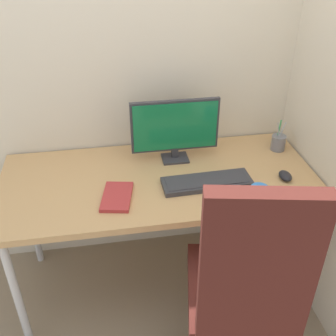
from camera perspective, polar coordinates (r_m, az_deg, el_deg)
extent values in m
plane|color=gray|center=(2.56, -1.06, -15.44)|extent=(8.00, 8.00, 0.00)
cube|color=beige|center=(2.16, -3.12, 19.12)|extent=(3.26, 0.04, 2.80)
cube|color=tan|center=(2.07, -1.26, -1.74)|extent=(1.61, 0.73, 0.03)
cylinder|color=silver|center=(2.14, -20.62, -16.32)|extent=(0.04, 0.04, 0.72)
cylinder|color=silver|center=(2.30, 18.94, -11.78)|extent=(0.04, 0.04, 0.72)
cylinder|color=silver|center=(2.57, -18.80, -6.45)|extent=(0.04, 0.04, 0.72)
cylinder|color=silver|center=(2.70, 13.57, -3.32)|extent=(0.04, 0.04, 0.72)
sphere|color=black|center=(2.40, 14.26, -20.42)|extent=(0.05, 0.05, 0.05)
cube|color=#B2B5BA|center=(2.29, 11.71, -21.69)|extent=(0.28, 0.16, 0.03)
sphere|color=black|center=(2.41, 5.75, -18.70)|extent=(0.05, 0.05, 0.05)
cube|color=#B2B5BA|center=(2.30, 7.22, -20.76)|extent=(0.07, 0.30, 0.03)
cylinder|color=#B2B5BA|center=(2.08, 9.23, -20.75)|extent=(0.04, 0.04, 0.34)
cube|color=#4C1E19|center=(1.91, 9.81, -16.85)|extent=(0.53, 0.58, 0.09)
cube|color=#4C1E19|center=(1.46, 12.44, -14.36)|extent=(0.40, 0.15, 0.69)
cube|color=#333338|center=(2.21, 1.00, 1.38)|extent=(0.14, 0.11, 0.01)
cube|color=#333338|center=(2.20, 0.96, 2.29)|extent=(0.04, 0.02, 0.06)
cube|color=#333338|center=(2.13, 0.99, 6.01)|extent=(0.47, 0.02, 0.28)
cube|color=#14723F|center=(2.12, 1.06, 5.85)|extent=(0.44, 0.01, 0.26)
cube|color=#333338|center=(2.01, 5.51, -2.01)|extent=(0.45, 0.16, 0.03)
cube|color=#333338|center=(2.01, 5.53, -1.68)|extent=(0.41, 0.13, 0.00)
ellipsoid|color=black|center=(2.13, 16.23, -1.07)|extent=(0.06, 0.09, 0.04)
cylinder|color=slate|center=(2.37, 15.31, 3.47)|extent=(0.08, 0.08, 0.09)
cylinder|color=#B2B5BA|center=(2.34, 15.36, 4.84)|extent=(0.04, 0.02, 0.13)
cylinder|color=#B2B5BA|center=(2.34, 15.71, 4.86)|extent=(0.04, 0.02, 0.13)
torus|color=orange|center=(2.37, 15.34, 3.68)|extent=(0.03, 0.03, 0.01)
cylinder|color=#3FAD59|center=(2.36, 15.34, 4.86)|extent=(0.02, 0.01, 0.15)
cube|color=#B23333|center=(1.93, -7.22, -4.04)|extent=(0.17, 0.25, 0.02)
cylinder|color=#337FD8|center=(1.91, 12.70, -3.76)|extent=(0.09, 0.09, 0.09)
torus|color=#337FD8|center=(1.93, 14.23, -3.47)|extent=(0.05, 0.01, 0.05)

